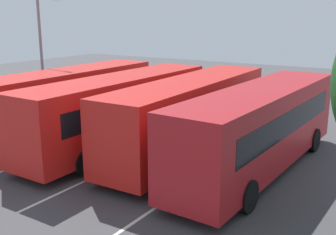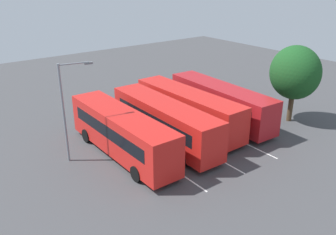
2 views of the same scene
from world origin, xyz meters
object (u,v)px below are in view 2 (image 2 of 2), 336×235
at_px(bus_center_left, 188,109).
at_px(pedestrian, 162,94).
at_px(depot_tree, 295,73).
at_px(bus_far_right, 122,132).
at_px(street_lamp, 66,106).
at_px(bus_center_right, 164,121).
at_px(bus_far_left, 220,102).

relative_size(bus_center_left, pedestrian, 6.54).
xyz_separation_m(pedestrian, depot_tree, (-10.39, -6.53, 3.38)).
distance_m(bus_far_right, depot_tree, 15.80).
relative_size(bus_center_left, depot_tree, 1.67).
distance_m(bus_center_left, depot_tree, 9.71).
xyz_separation_m(bus_far_right, street_lamp, (1.51, 3.23, 2.23)).
bearing_deg(bus_center_left, bus_center_right, 105.65).
xyz_separation_m(bus_center_right, street_lamp, (1.72, 6.87, 2.23)).
relative_size(bus_far_right, pedestrian, 6.53).
distance_m(bus_far_left, bus_center_left, 3.36).
bearing_deg(street_lamp, bus_center_right, -3.35).
xyz_separation_m(bus_far_right, pedestrian, (6.98, -8.67, -0.80)).
bearing_deg(bus_far_right, depot_tree, -102.81).
height_order(bus_center_left, bus_far_right, same).
height_order(pedestrian, street_lamp, street_lamp).
distance_m(bus_center_left, bus_center_right, 3.31).
height_order(bus_center_left, depot_tree, depot_tree).
bearing_deg(street_lamp, bus_center_left, 6.24).
bearing_deg(bus_far_right, bus_center_left, -84.08).
bearing_deg(pedestrian, bus_far_right, -31.97).
relative_size(bus_far_left, bus_center_left, 1.01).
bearing_deg(pedestrian, street_lamp, -46.12).
relative_size(bus_center_left, bus_far_right, 1.00).
xyz_separation_m(bus_center_left, street_lamp, (0.78, 10.04, 2.23)).
height_order(bus_center_left, street_lamp, street_lamp).
bearing_deg(bus_center_right, bus_center_left, -72.63).
xyz_separation_m(bus_center_right, pedestrian, (7.19, -5.04, -0.80)).
bearing_deg(bus_far_right, pedestrian, -51.33).
height_order(bus_far_right, pedestrian, bus_far_right).
height_order(street_lamp, depot_tree, street_lamp).
xyz_separation_m(bus_center_left, bus_far_right, (-0.72, 6.80, 0.00)).
distance_m(bus_center_right, pedestrian, 8.81).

